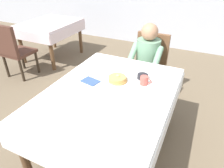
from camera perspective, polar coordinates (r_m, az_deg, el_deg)
ground_plane at (r=2.34m, az=-0.66°, el=-17.46°), size 14.00×14.00×0.00m
dining_table_main at (r=1.90m, az=-0.78°, el=-4.39°), size 1.12×1.52×0.74m
chair_diner at (r=2.90m, az=10.40°, el=5.74°), size 0.44×0.45×0.93m
diner_person at (r=2.70m, az=9.74°, el=7.11°), size 0.40×0.43×1.12m
plate_breakfast at (r=1.98m, az=1.67°, el=0.72°), size 0.28×0.28×0.02m
breakfast_stack at (r=1.96m, az=1.59°, el=1.46°), size 0.19×0.19×0.06m
cup_coffee at (r=1.95m, az=9.07°, el=0.98°), size 0.11×0.08×0.08m
bowl_butter at (r=2.06m, az=8.60°, el=2.11°), size 0.11×0.11×0.04m
syrup_pitcher at (r=2.22m, az=-3.58°, el=5.08°), size 0.08×0.08×0.07m
fork_left_of_plate at (r=2.04m, az=-3.44°, el=1.49°), size 0.03×0.18×0.00m
knife_right_of_plate at (r=1.91m, az=6.63°, el=-0.94°), size 0.02×0.20×0.00m
spoon_near_edge at (r=1.75m, az=-1.92°, el=-4.19°), size 0.15×0.01×0.00m
napkin_folded at (r=2.01m, az=-6.11°, el=0.80°), size 0.19×0.15×0.01m
background_table_far at (r=4.33m, az=-16.96°, el=14.83°), size 0.92×1.12×0.74m
background_chair_empty at (r=3.74m, az=-26.12°, el=8.96°), size 0.44×0.45×0.93m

